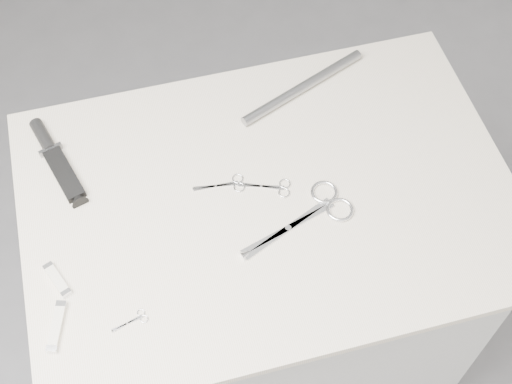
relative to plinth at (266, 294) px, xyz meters
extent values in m
cube|color=slate|center=(0.00, 0.00, -0.46)|extent=(4.00, 4.00, 0.01)
cube|color=beige|center=(0.00, 0.00, 0.00)|extent=(0.90, 0.60, 0.90)
cube|color=beige|center=(0.00, 0.00, 0.46)|extent=(1.00, 0.70, 0.02)
cube|color=silver|center=(0.02, -0.09, 0.47)|extent=(0.21, 0.11, 0.00)
cylinder|color=silver|center=(0.02, -0.09, 0.47)|extent=(0.01, 0.01, 0.01)
torus|color=silver|center=(0.11, -0.02, 0.47)|extent=(0.06, 0.06, 0.01)
torus|color=silver|center=(0.13, -0.07, 0.47)|extent=(0.06, 0.06, 0.01)
cube|color=silver|center=(-0.01, 0.02, 0.47)|extent=(0.09, 0.05, 0.00)
cylinder|color=silver|center=(-0.01, 0.02, 0.47)|extent=(0.01, 0.01, 0.00)
torus|color=silver|center=(0.04, 0.02, 0.47)|extent=(0.02, 0.02, 0.00)
torus|color=silver|center=(0.03, 0.00, 0.47)|extent=(0.02, 0.02, 0.00)
cube|color=silver|center=(-0.10, 0.05, 0.47)|extent=(0.09, 0.02, 0.00)
cylinder|color=silver|center=(-0.10, 0.05, 0.47)|extent=(0.01, 0.01, 0.00)
torus|color=silver|center=(-0.05, 0.05, 0.47)|extent=(0.02, 0.02, 0.00)
torus|color=silver|center=(-0.05, 0.03, 0.47)|extent=(0.02, 0.02, 0.00)
cube|color=silver|center=(-0.32, -0.20, 0.47)|extent=(0.06, 0.02, 0.00)
cylinder|color=silver|center=(-0.32, -0.20, 0.47)|extent=(0.00, 0.00, 0.00)
torus|color=silver|center=(-0.30, -0.19, 0.47)|extent=(0.02, 0.02, 0.00)
torus|color=silver|center=(-0.29, -0.20, 0.47)|extent=(0.02, 0.02, 0.00)
cube|color=black|center=(-0.40, 0.15, 0.48)|extent=(0.08, 0.15, 0.02)
cube|color=gray|center=(-0.42, 0.22, 0.48)|extent=(0.05, 0.02, 0.02)
cylinder|color=black|center=(-0.43, 0.26, 0.48)|extent=(0.05, 0.09, 0.03)
cube|color=silver|center=(-0.44, -0.08, 0.47)|extent=(0.04, 0.08, 0.01)
cube|color=silver|center=(-0.45, -0.05, 0.47)|extent=(0.02, 0.01, 0.01)
cube|color=silver|center=(-0.42, -0.12, 0.47)|extent=(0.02, 0.01, 0.01)
cube|color=silver|center=(-0.45, -0.18, 0.48)|extent=(0.05, 0.10, 0.01)
cube|color=silver|center=(-0.43, -0.14, 0.48)|extent=(0.02, 0.02, 0.01)
cube|color=silver|center=(-0.46, -0.22, 0.48)|extent=(0.02, 0.02, 0.01)
cylinder|color=gray|center=(0.15, 0.25, 0.48)|extent=(0.31, 0.15, 0.02)
camera|label=1|loc=(-0.23, -0.75, 1.68)|focal=50.00mm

